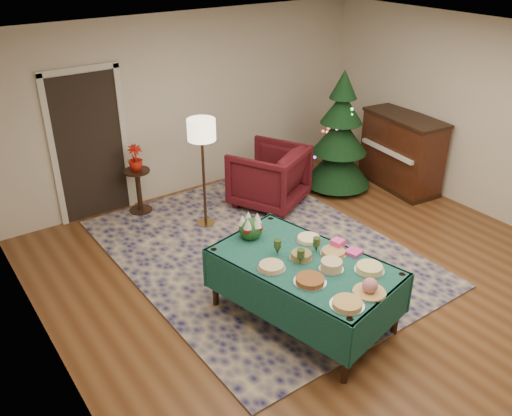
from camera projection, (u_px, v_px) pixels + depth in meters
room_shell at (355, 186)px, 5.57m from camera, size 7.00×7.00×7.00m
doorway at (89, 143)px, 7.40m from camera, size 1.08×0.04×2.16m
rug at (259, 251)px, 6.97m from camera, size 3.25×4.24×0.02m
buffet_table at (304, 273)px, 5.53m from camera, size 1.48×2.06×0.73m
platter_0 at (347, 304)px, 4.81m from camera, size 0.32×0.32×0.05m
platter_1 at (370, 287)px, 4.96m from camera, size 0.31×0.31×0.16m
platter_2 at (369, 268)px, 5.30m from camera, size 0.30×0.30×0.06m
platter_3 at (310, 280)px, 5.13m from camera, size 0.32×0.32×0.05m
platter_4 at (331, 265)px, 5.31m from camera, size 0.25×0.25×0.10m
platter_5 at (333, 252)px, 5.58m from camera, size 0.28×0.28×0.04m
platter_6 at (271, 267)px, 5.33m from camera, size 0.29×0.29×0.05m
platter_7 at (301, 256)px, 5.49m from camera, size 0.24×0.24×0.07m
platter_8 at (309, 239)px, 5.82m from camera, size 0.28×0.28×0.04m
goblet_0 at (278, 247)px, 5.54m from camera, size 0.08×0.08×0.17m
goblet_1 at (317, 244)px, 5.58m from camera, size 0.08×0.08×0.17m
goblet_2 at (301, 257)px, 5.37m from camera, size 0.08×0.08×0.17m
napkin_stack at (354, 252)px, 5.58m from camera, size 0.17×0.17×0.04m
gift_box at (338, 244)px, 5.67m from camera, size 0.14×0.14×0.10m
centerpiece at (251, 227)px, 5.83m from camera, size 0.26×0.26×0.30m
armchair at (269, 174)px, 7.97m from camera, size 1.26×1.23×0.99m
floor_lamp at (202, 136)px, 7.03m from camera, size 0.37×0.37×1.54m
side_table at (139, 192)px, 7.82m from camera, size 0.37×0.37×0.66m
potted_plant at (136, 163)px, 7.62m from camera, size 0.21×0.37×0.21m
christmas_tree at (340, 137)px, 8.32m from camera, size 1.07×1.07×1.89m
piano at (401, 153)px, 8.50m from camera, size 0.78×1.41×1.17m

